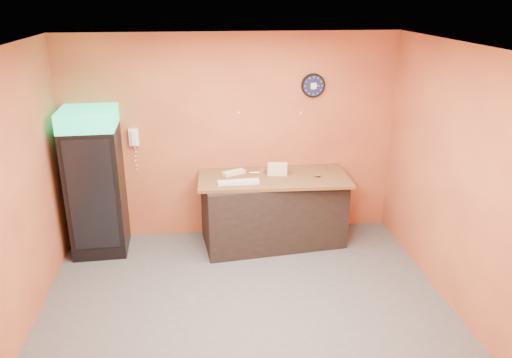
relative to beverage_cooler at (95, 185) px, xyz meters
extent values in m
plane|color=#47474C|center=(1.79, -1.61, -0.94)|extent=(4.50, 4.50, 0.00)
cube|color=#C66838|center=(1.79, 0.39, 0.46)|extent=(4.50, 0.02, 2.80)
cube|color=#C66838|center=(-0.46, -1.61, 0.46)|extent=(0.02, 4.00, 2.80)
cube|color=#C66838|center=(4.04, -1.61, 0.46)|extent=(0.02, 4.00, 2.80)
cube|color=white|center=(1.79, -1.61, 1.86)|extent=(4.50, 4.00, 0.02)
cube|color=black|center=(0.00, 0.04, -0.10)|extent=(0.70, 0.70, 1.69)
cube|color=#16C27D|center=(0.00, 0.04, 0.87)|extent=(0.70, 0.70, 0.24)
cube|color=black|center=(-0.01, -0.30, -0.03)|extent=(0.56, 0.04, 1.45)
cube|color=black|center=(2.32, -0.02, -0.48)|extent=(1.95, 1.03, 0.93)
cylinder|color=black|center=(2.89, 0.37, 1.16)|extent=(0.32, 0.05, 0.32)
cylinder|color=#0F1433|center=(2.89, 0.34, 1.16)|extent=(0.27, 0.01, 0.27)
cube|color=white|center=(2.89, 0.33, 1.16)|extent=(0.08, 0.00, 0.08)
cube|color=white|center=(0.50, 0.35, 0.52)|extent=(0.13, 0.07, 0.23)
cube|color=white|center=(0.50, 0.30, 0.52)|extent=(0.05, 0.04, 0.19)
cube|color=brown|center=(2.32, -0.02, 0.01)|extent=(2.02, 0.97, 0.04)
cube|color=beige|center=(2.37, 0.02, 0.06)|extent=(0.27, 0.13, 0.05)
cube|color=beige|center=(2.37, 0.02, 0.11)|extent=(0.27, 0.13, 0.05)
cube|color=beige|center=(2.37, 0.02, 0.17)|extent=(0.27, 0.13, 0.05)
cube|color=silver|center=(1.70, -0.24, 0.05)|extent=(0.28, 0.12, 0.04)
cube|color=silver|center=(1.94, -0.24, 0.05)|extent=(0.32, 0.13, 0.04)
cube|color=silver|center=(1.80, 0.12, 0.05)|extent=(0.32, 0.23, 0.04)
cylinder|color=silver|center=(2.18, 0.12, 0.06)|extent=(0.07, 0.07, 0.07)
camera|label=1|loc=(1.37, -6.16, 2.33)|focal=35.00mm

